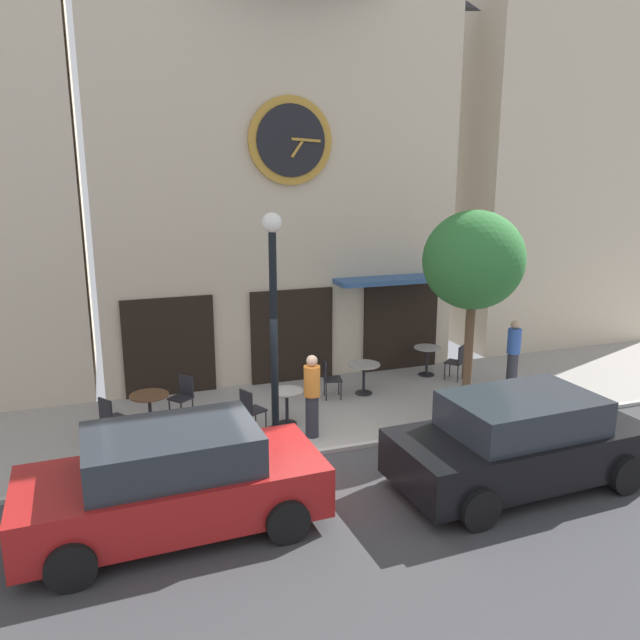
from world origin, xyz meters
The scene contains 18 objects.
ground_plane centered at (0.00, -1.19, -0.02)m, with size 29.20×10.86×0.13m.
clock_building centered at (0.92, 5.36, 6.10)m, with size 8.88×3.58×11.77m.
neighbor_building_right centered at (9.52, 6.33, 7.56)m, with size 5.94×4.24×15.12m.
street_lamp centered at (-0.49, 0.63, 2.24)m, with size 0.36×0.36×4.40m.
street_tree centered at (3.89, 0.98, 3.29)m, with size 2.16×1.94×4.33m.
cafe_table_center_left centered at (-2.67, 2.22, 0.55)m, with size 0.78×0.78×0.74m.
cafe_table_leftmost centered at (0.00, 1.54, 0.51)m, with size 0.67×0.67×0.74m.
cafe_table_center centered at (2.21, 2.69, 0.53)m, with size 0.75×0.75×0.73m.
cafe_table_center_right centered at (4.26, 3.41, 0.52)m, with size 0.67×0.67×0.75m.
cafe_chair_facing_street centered at (-0.80, 1.40, 0.53)m, with size 0.53×0.53×0.90m.
cafe_chair_facing_wall centered at (-1.95, 2.65, 0.53)m, with size 0.56×0.56×0.90m.
cafe_chair_corner centered at (-3.43, 1.85, 0.53)m, with size 0.56×0.56×0.90m.
cafe_chair_near_tree centered at (4.79, 2.82, 0.53)m, with size 0.56×0.56×0.90m.
cafe_chair_left_end centered at (1.34, 2.70, 0.53)m, with size 0.48×0.48×0.90m.
pedestrian_orange centered at (0.30, 0.81, 0.86)m, with size 0.45×0.45×1.67m.
pedestrian_blue centered at (5.77, 1.95, 0.86)m, with size 0.44×0.44×1.67m.
parked_car_red centered at (-2.62, -1.61, 0.76)m, with size 4.36×2.14×1.55m.
parked_car_black centered at (2.93, -2.12, 0.76)m, with size 4.37×2.16×1.55m.
Camera 1 is at (-3.33, -10.01, 5.12)m, focal length 34.98 mm.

